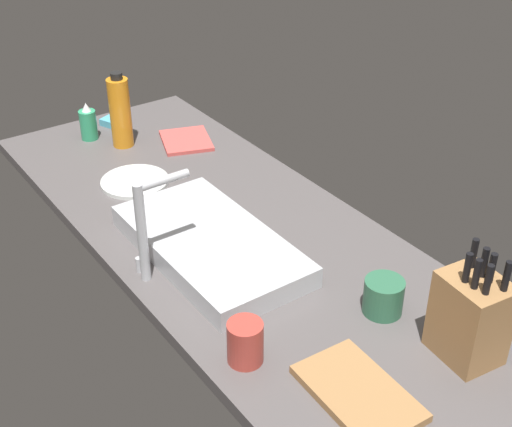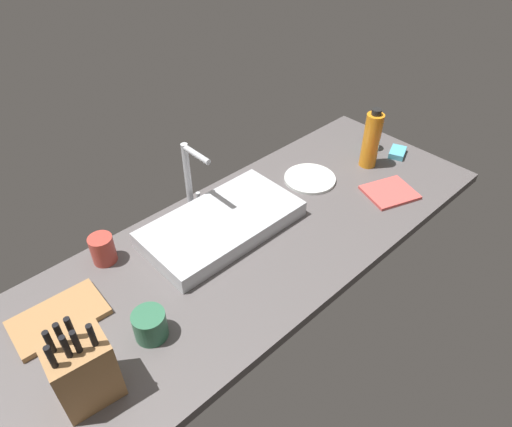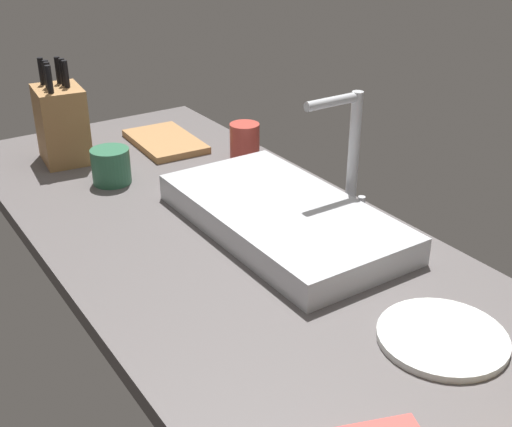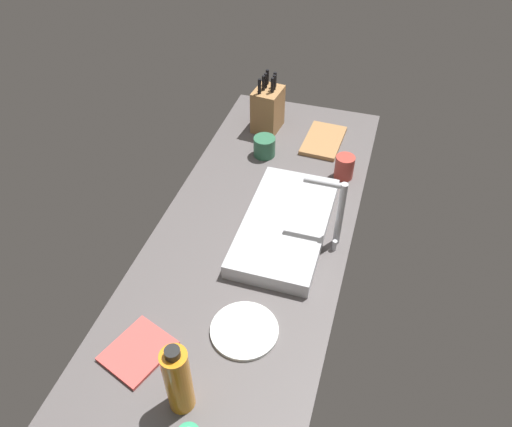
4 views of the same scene
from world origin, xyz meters
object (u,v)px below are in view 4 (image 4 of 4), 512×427
object	(u,v)px
water_bottle	(178,380)
dish_towel	(138,351)
coffee_mug	(264,147)
sink_basin	(285,225)
knife_block	(268,109)
ceramic_cup	(344,167)
cutting_board	(323,140)
faucet	(336,209)
dinner_plate	(244,330)

from	to	relation	value
water_bottle	dish_towel	bearing A→B (deg)	-119.52
coffee_mug	water_bottle	bearing A→B (deg)	5.11
sink_basin	water_bottle	bearing A→B (deg)	-8.05
dish_towel	coffee_mug	bearing A→B (deg)	175.52
knife_block	ceramic_cup	xyz separation A→B (cm)	(24.76, 38.44, -5.13)
sink_basin	dish_towel	size ratio (longest dim) A/B	2.99
cutting_board	sink_basin	bearing A→B (deg)	-2.22
water_bottle	coffee_mug	size ratio (longest dim) A/B	2.75
faucet	water_bottle	size ratio (longest dim) A/B	1.05
cutting_board	faucet	bearing A→B (deg)	13.88
cutting_board	dinner_plate	xyz separation A→B (cm)	(101.56, -3.23, -0.30)
water_bottle	dish_towel	distance (cm)	23.26
faucet	ceramic_cup	distance (cm)	38.45
sink_basin	water_bottle	size ratio (longest dim) A/B	2.17
sink_basin	knife_block	size ratio (longest dim) A/B	2.10
faucet	coffee_mug	world-z (taller)	faucet
dinner_plate	dish_towel	world-z (taller)	same
faucet	cutting_board	size ratio (longest dim) A/B	1.04
dish_towel	ceramic_cup	world-z (taller)	ceramic_cup
sink_basin	knife_block	xyz separation A→B (cm)	(-61.26, -24.03, 7.09)
faucet	ceramic_cup	world-z (taller)	faucet
dish_towel	coffee_mug	world-z (taller)	coffee_mug
water_bottle	ceramic_cup	world-z (taller)	water_bottle
knife_block	water_bottle	size ratio (longest dim) A/B	1.03
cutting_board	ceramic_cup	size ratio (longest dim) A/B	2.63
knife_block	dinner_plate	xyz separation A→B (cm)	(105.22, 23.03, -9.29)
sink_basin	cutting_board	distance (cm)	57.69
sink_basin	dinner_plate	distance (cm)	44.02
knife_block	coffee_mug	bearing A→B (deg)	18.74
cutting_board	water_bottle	world-z (taller)	water_bottle
dinner_plate	knife_block	bearing A→B (deg)	-167.65
faucet	coffee_mug	distance (cm)	56.45
dinner_plate	coffee_mug	xyz separation A→B (cm)	(-85.34, -18.71, 3.58)
knife_block	cutting_board	bearing A→B (deg)	88.57
dinner_plate	ceramic_cup	bearing A→B (deg)	169.16
water_bottle	knife_block	bearing A→B (deg)	-173.78
knife_block	coffee_mug	size ratio (longest dim) A/B	2.83
cutting_board	coffee_mug	size ratio (longest dim) A/B	2.77
faucet	sink_basin	bearing A→B (deg)	-91.32
knife_block	ceramic_cup	distance (cm)	46.01
sink_basin	cutting_board	bearing A→B (deg)	177.78
water_bottle	ceramic_cup	xyz separation A→B (cm)	(-105.84, 24.22, -6.92)
knife_block	faucet	bearing A→B (deg)	39.85
knife_block	coffee_mug	xyz separation A→B (cm)	(19.88, 4.32, -5.72)
water_bottle	dinner_plate	world-z (taller)	water_bottle
faucet	knife_block	bearing A→B (deg)	-146.64
dish_towel	ceramic_cup	size ratio (longest dim) A/B	1.89
dinner_plate	dish_towel	distance (cm)	30.69
ceramic_cup	sink_basin	bearing A→B (deg)	-21.55
coffee_mug	sink_basin	bearing A→B (deg)	25.47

